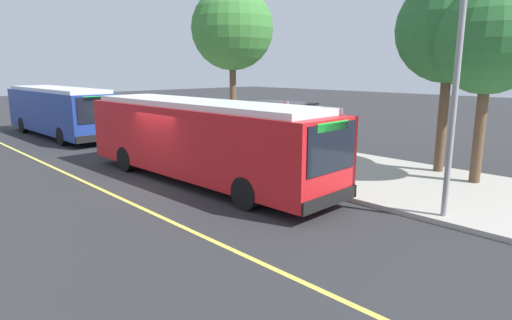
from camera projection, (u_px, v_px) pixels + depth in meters
ground_plane at (165, 181)px, 15.99m from camera, size 120.00×120.00×0.00m
sidewalk_curb at (277, 157)px, 20.01m from camera, size 44.00×6.40×0.15m
lane_stripe_center at (108, 192)px, 14.51m from camera, size 36.00×0.14×0.01m
transit_bus_main at (201, 138)px, 15.66m from camera, size 11.54×2.95×2.95m
transit_bus_second at (59, 110)px, 26.11m from camera, size 10.80×2.73×2.95m
bus_shelter at (281, 117)px, 19.45m from camera, size 2.90×1.60×2.48m
waiting_bench at (284, 146)px, 19.59m from camera, size 1.60×0.48×0.95m
route_sign_post at (283, 127)px, 15.95m from camera, size 0.44×0.08×2.80m
pedestrian_commuter at (275, 145)px, 17.10m from camera, size 0.24×0.40×1.69m
street_tree_near_shelter at (451, 30)px, 15.85m from camera, size 3.93×3.93×7.31m
street_tree_upstreet at (232, 29)px, 23.43m from camera, size 4.44×4.44×8.25m
street_tree_downstreet at (489, 41)px, 14.28m from camera, size 3.57×3.57×6.63m
utility_pole at (455, 97)px, 11.14m from camera, size 0.16×0.16×6.40m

